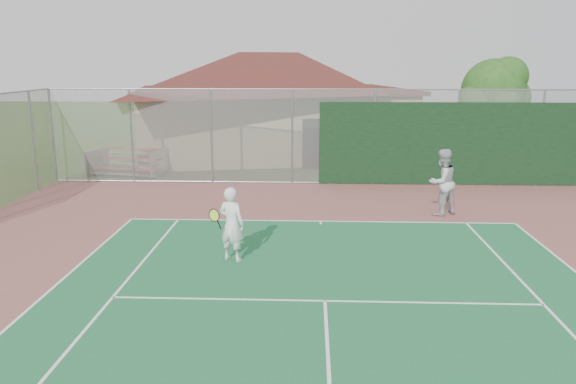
{
  "coord_description": "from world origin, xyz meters",
  "views": [
    {
      "loc": [
        -0.29,
        -3.58,
        4.48
      ],
      "look_at": [
        -0.86,
        10.05,
        1.3
      ],
      "focal_mm": 35.0,
      "sensor_mm": 36.0,
      "label": 1
    }
  ],
  "objects_px": {
    "clubhouse": "(272,94)",
    "player_white_front": "(231,225)",
    "bleachers": "(128,161)",
    "player_grey_back": "(442,183)",
    "tree": "(495,93)"
  },
  "relations": [
    {
      "from": "tree",
      "to": "clubhouse",
      "type": "bearing_deg",
      "value": 170.84
    },
    {
      "from": "bleachers",
      "to": "player_grey_back",
      "type": "distance_m",
      "value": 12.62
    },
    {
      "from": "clubhouse",
      "to": "bleachers",
      "type": "distance_m",
      "value": 8.18
    },
    {
      "from": "bleachers",
      "to": "tree",
      "type": "relative_size",
      "value": 0.64
    },
    {
      "from": "tree",
      "to": "player_grey_back",
      "type": "xyz_separation_m",
      "value": [
        -4.4,
        -9.66,
        -2.11
      ]
    },
    {
      "from": "tree",
      "to": "player_white_front",
      "type": "bearing_deg",
      "value": -125.99
    },
    {
      "from": "tree",
      "to": "player_white_front",
      "type": "distance_m",
      "value": 17.28
    },
    {
      "from": "clubhouse",
      "to": "tree",
      "type": "bearing_deg",
      "value": -20.64
    },
    {
      "from": "clubhouse",
      "to": "player_white_front",
      "type": "relative_size",
      "value": 8.7
    },
    {
      "from": "bleachers",
      "to": "tree",
      "type": "xyz_separation_m",
      "value": [
        15.66,
        3.98,
        2.55
      ]
    },
    {
      "from": "tree",
      "to": "player_grey_back",
      "type": "height_order",
      "value": "tree"
    },
    {
      "from": "clubhouse",
      "to": "bleachers",
      "type": "height_order",
      "value": "clubhouse"
    },
    {
      "from": "tree",
      "to": "player_white_front",
      "type": "height_order",
      "value": "tree"
    },
    {
      "from": "player_white_front",
      "to": "bleachers",
      "type": "bearing_deg",
      "value": -36.13
    },
    {
      "from": "clubhouse",
      "to": "tree",
      "type": "distance_m",
      "value": 10.37
    }
  ]
}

